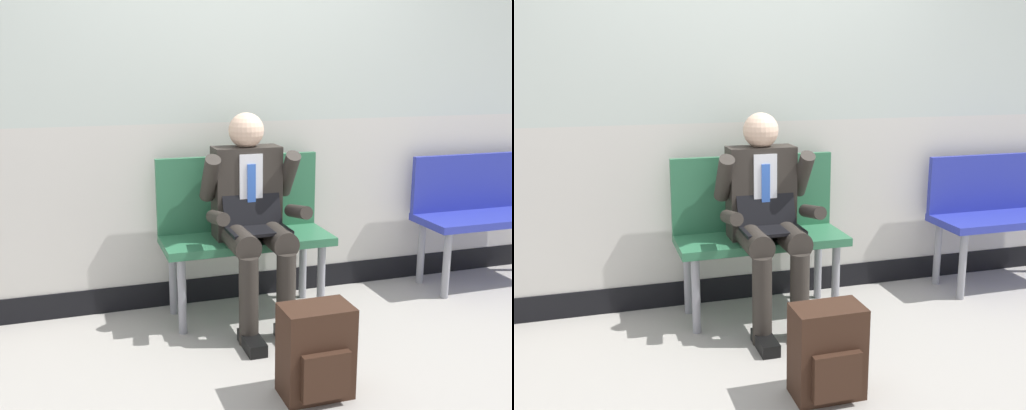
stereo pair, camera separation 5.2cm
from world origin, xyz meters
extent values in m
plane|color=#9E9991|center=(0.00, 0.00, 0.00)|extent=(18.00, 18.00, 0.00)
cube|color=beige|center=(0.00, 0.63, 0.67)|extent=(6.59, 0.12, 1.02)
cube|color=black|center=(0.00, 0.63, 0.08)|extent=(6.59, 0.14, 0.16)
cube|color=#2D6B47|center=(0.01, 0.28, 0.48)|extent=(1.03, 0.42, 0.05)
cube|color=#2D6B47|center=(0.01, 0.46, 0.75)|extent=(1.03, 0.04, 0.47)
cylinder|color=gray|center=(-0.43, 0.13, 0.23)|extent=(0.05, 0.05, 0.46)
cylinder|color=gray|center=(-0.43, 0.43, 0.23)|extent=(0.05, 0.05, 0.46)
cylinder|color=gray|center=(0.44, 0.13, 0.23)|extent=(0.05, 0.05, 0.46)
cylinder|color=gray|center=(0.44, 0.43, 0.23)|extent=(0.05, 0.05, 0.46)
cube|color=#28339E|center=(1.79, 0.28, 0.48)|extent=(1.05, 0.42, 0.05)
cube|color=#28339E|center=(1.79, 0.46, 0.71)|extent=(1.05, 0.04, 0.40)
cylinder|color=gray|center=(1.35, 0.13, 0.23)|extent=(0.05, 0.05, 0.46)
cylinder|color=gray|center=(1.35, 0.43, 0.23)|extent=(0.05, 0.05, 0.46)
cylinder|color=#2D2823|center=(-0.10, 0.07, 0.55)|extent=(0.15, 0.40, 0.15)
cylinder|color=#2D2823|center=(-0.10, -0.12, 0.25)|extent=(0.11, 0.11, 0.51)
cube|color=black|center=(-0.10, -0.18, 0.04)|extent=(0.10, 0.26, 0.07)
cylinder|color=#2D2823|center=(0.12, 0.07, 0.55)|extent=(0.15, 0.40, 0.15)
cylinder|color=#2D2823|center=(0.12, -0.12, 0.25)|extent=(0.11, 0.11, 0.51)
cube|color=black|center=(0.12, -0.18, 0.04)|extent=(0.10, 0.26, 0.07)
cube|color=#2D2823|center=(0.01, 0.28, 0.78)|extent=(0.40, 0.18, 0.55)
cube|color=silver|center=(0.01, 0.19, 0.83)|extent=(0.14, 0.01, 0.39)
cube|color=blue|center=(0.01, 0.18, 0.80)|extent=(0.05, 0.01, 0.33)
sphere|color=beige|center=(0.01, 0.28, 1.15)|extent=(0.21, 0.21, 0.21)
cylinder|color=#2D2823|center=(-0.23, 0.21, 0.89)|extent=(0.09, 0.25, 0.30)
cylinder|color=#2D2823|center=(-0.23, 0.04, 0.70)|extent=(0.08, 0.27, 0.12)
cylinder|color=#2D2823|center=(0.25, 0.21, 0.89)|extent=(0.09, 0.25, 0.30)
cylinder|color=#2D2823|center=(0.25, 0.04, 0.70)|extent=(0.08, 0.27, 0.12)
cube|color=black|center=(0.01, 0.04, 0.61)|extent=(0.35, 0.22, 0.02)
cube|color=black|center=(0.01, 0.17, 0.72)|extent=(0.35, 0.08, 0.21)
cube|color=#331E14|center=(0.04, -0.71, 0.22)|extent=(0.33, 0.20, 0.45)
cube|color=#331E14|center=(0.04, -0.84, 0.16)|extent=(0.23, 0.04, 0.22)
camera|label=1|loc=(-1.00, -3.07, 1.53)|focal=41.88mm
camera|label=2|loc=(-0.95, -3.08, 1.53)|focal=41.88mm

